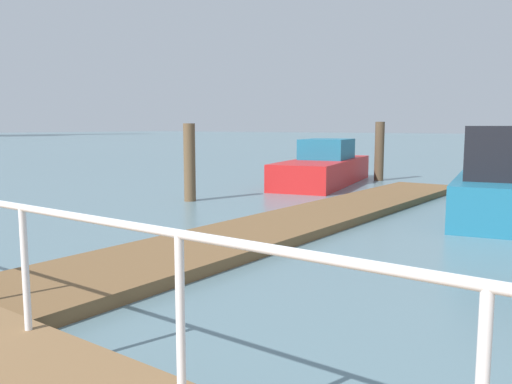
% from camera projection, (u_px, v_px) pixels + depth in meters
% --- Properties ---
extents(floating_dock, '(15.76, 2.00, 0.18)m').
position_uv_depth(floating_dock, '(308.00, 219.00, 11.54)').
color(floating_dock, brown).
rests_on(floating_dock, ground_plane).
extents(dock_piling_1, '(0.36, 0.36, 2.28)m').
position_uv_depth(dock_piling_1, '(379.00, 151.00, 20.44)').
color(dock_piling_1, brown).
rests_on(dock_piling_1, ground_plane).
extents(dock_piling_2, '(0.33, 0.33, 2.19)m').
position_uv_depth(dock_piling_2, '(190.00, 163.00, 14.82)').
color(dock_piling_2, brown).
rests_on(dock_piling_2, ground_plane).
extents(moored_boat_1, '(6.89, 3.51, 1.64)m').
position_uv_depth(moored_boat_1, '(324.00, 168.00, 19.36)').
color(moored_boat_1, red).
rests_on(moored_boat_1, ground_plane).
extents(moored_boat_2, '(6.40, 3.27, 2.12)m').
position_uv_depth(moored_boat_2, '(506.00, 183.00, 12.33)').
color(moored_boat_2, '#1E6B8C').
rests_on(moored_boat_2, ground_plane).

